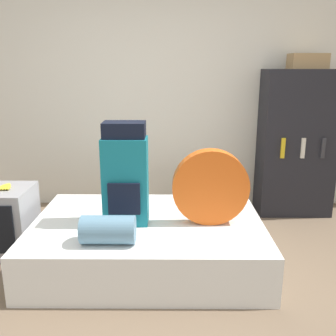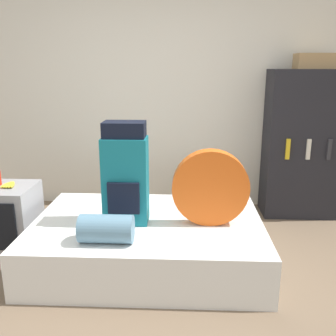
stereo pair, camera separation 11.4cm
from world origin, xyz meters
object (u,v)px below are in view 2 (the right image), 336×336
object	(u,v)px
sleeping_roll	(106,229)
bookshelf	(302,145)
cardboard_box	(314,61)
tent_bag	(210,188)
television	(2,217)
backpack	(125,175)

from	to	relation	value
sleeping_roll	bookshelf	xyz separation A→B (m)	(1.83, 1.58, 0.31)
cardboard_box	tent_bag	bearing A→B (deg)	-131.89
tent_bag	cardboard_box	world-z (taller)	cardboard_box
television	bookshelf	world-z (taller)	bookshelf
television	bookshelf	distance (m)	3.11
television	cardboard_box	distance (m)	3.42
sleeping_roll	cardboard_box	size ratio (longest dim) A/B	1.03
backpack	bookshelf	size ratio (longest dim) A/B	0.52
tent_bag	sleeping_roll	size ratio (longest dim) A/B	1.58
bookshelf	tent_bag	bearing A→B (deg)	-131.34
backpack	bookshelf	bearing A→B (deg)	34.63
sleeping_roll	bookshelf	bearing A→B (deg)	40.89
cardboard_box	sleeping_roll	bearing A→B (deg)	-139.29
tent_bag	cardboard_box	size ratio (longest dim) A/B	1.62
television	backpack	bearing A→B (deg)	-11.12
backpack	television	bearing A→B (deg)	168.88
sleeping_roll	cardboard_box	bearing A→B (deg)	40.71
backpack	television	xyz separation A→B (m)	(-1.17, 0.23, -0.48)
sleeping_roll	television	bearing A→B (deg)	150.60
tent_bag	cardboard_box	distance (m)	1.94
sleeping_roll	bookshelf	size ratio (longest dim) A/B	0.24
bookshelf	backpack	bearing A→B (deg)	-145.37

